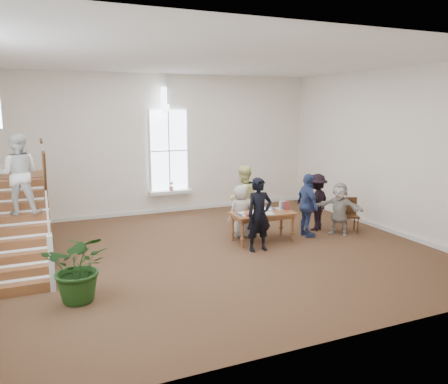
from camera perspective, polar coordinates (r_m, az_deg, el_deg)
name	(u,v)px	position (r m, az deg, el deg)	size (l,w,h in m)	color
ground	(221,251)	(10.73, -0.33, -7.71)	(10.00, 10.00, 0.00)	#48291C
room_shell	(171,200)	(14.63, -6.99, -1.10)	(10.49, 10.00, 10.00)	white
staircase	(21,194)	(10.29, -25.00, -0.22)	(1.10, 4.10, 2.92)	brown
library_table	(262,216)	(11.36, 5.03, -3.09)	(1.66, 0.88, 0.83)	brown
police_officer	(259,215)	(10.55, 4.63, -2.97)	(0.66, 0.43, 1.80)	black
elderly_woman	(241,211)	(11.73, 2.21, -2.52)	(0.69, 0.45, 1.40)	beige
person_yellow	(243,198)	(12.25, 2.49, -0.85)	(0.90, 0.70, 1.86)	#F1EC96
woman_cluster_a	(307,205)	(11.91, 10.84, -1.73)	(1.01, 0.42, 1.72)	navy
woman_cluster_b	(316,202)	(12.62, 11.97, -1.30)	(1.04, 0.60, 1.62)	black
woman_cluster_c	(339,209)	(12.30, 14.83, -2.14)	(1.34, 0.43, 1.45)	#B9B1A6
floor_plant	(80,267)	(8.29, -18.31, -9.23)	(1.17, 1.01, 1.30)	#193B12
side_chair	(350,213)	(12.81, 16.13, -2.60)	(0.54, 0.54, 0.95)	#3B1F10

